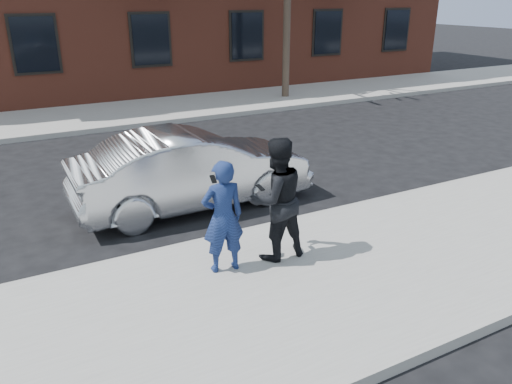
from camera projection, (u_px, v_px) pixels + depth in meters
ground at (404, 251)px, 7.70m from camera, size 100.00×100.00×0.00m
near_sidewalk at (417, 253)px, 7.46m from camera, size 50.00×3.50×0.15m
near_curb at (343, 211)px, 8.94m from camera, size 50.00×0.10×0.15m
far_sidewalk at (168, 109)px, 16.90m from camera, size 50.00×3.50×0.15m
far_curb at (187, 120)px, 15.42m from camera, size 50.00×0.10×0.15m
silver_sedan at (192, 169)px, 9.09m from camera, size 4.36×1.57×1.43m
man_hoodie at (223, 217)px, 6.60m from camera, size 0.61×0.51×1.57m
man_peacoat at (276, 199)px, 6.92m from camera, size 0.87×0.69×1.77m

